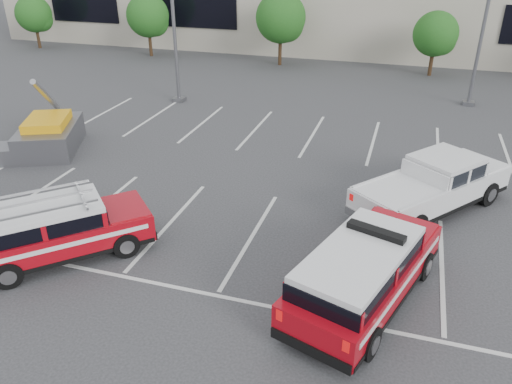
% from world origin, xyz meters
% --- Properties ---
extents(ground, '(120.00, 120.00, 0.00)m').
position_xyz_m(ground, '(0.00, 0.00, 0.00)').
color(ground, '#2E2E30').
rests_on(ground, ground).
extents(stall_markings, '(23.00, 15.00, 0.01)m').
position_xyz_m(stall_markings, '(0.00, 4.50, 0.01)').
color(stall_markings, silver).
rests_on(stall_markings, ground).
extents(tree_far_left, '(2.77, 2.77, 3.99)m').
position_xyz_m(tree_far_left, '(-24.91, 22.05, 2.50)').
color(tree_far_left, '#3F2B19').
rests_on(tree_far_left, ground).
extents(tree_left, '(3.07, 3.07, 4.42)m').
position_xyz_m(tree_left, '(-14.91, 22.05, 2.77)').
color(tree_left, '#3F2B19').
rests_on(tree_left, ground).
extents(tree_mid_left, '(3.37, 3.37, 4.85)m').
position_xyz_m(tree_mid_left, '(-4.91, 22.05, 3.04)').
color(tree_mid_left, '#3F2B19').
rests_on(tree_mid_left, ground).
extents(tree_mid_right, '(2.77, 2.77, 3.99)m').
position_xyz_m(tree_mid_right, '(5.09, 22.05, 2.50)').
color(tree_mid_right, '#3F2B19').
rests_on(tree_mid_right, ground).
extents(light_pole_left, '(0.90, 0.60, 10.24)m').
position_xyz_m(light_pole_left, '(-8.00, 12.00, 5.19)').
color(light_pole_left, '#59595E').
rests_on(light_pole_left, ground).
extents(light_pole_mid, '(0.90, 0.60, 10.24)m').
position_xyz_m(light_pole_mid, '(7.00, 16.00, 5.19)').
color(light_pole_mid, '#59595E').
rests_on(light_pole_mid, ground).
extents(fire_chief_suv, '(3.47, 5.62, 1.86)m').
position_xyz_m(fire_chief_suv, '(3.47, -1.98, 0.76)').
color(fire_chief_suv, '#9D0711').
rests_on(fire_chief_suv, ground).
extents(white_pickup, '(5.04, 5.70, 1.75)m').
position_xyz_m(white_pickup, '(5.06, 3.46, 0.70)').
color(white_pickup, silver).
rests_on(white_pickup, ground).
extents(ladder_suv, '(4.64, 4.62, 1.85)m').
position_xyz_m(ladder_suv, '(-4.78, -2.49, 0.74)').
color(ladder_suv, '#9D0711').
rests_on(ladder_suv, ground).
extents(utility_rig, '(3.38, 4.47, 3.18)m').
position_xyz_m(utility_rig, '(-10.22, 3.97, 0.63)').
color(utility_rig, '#59595E').
rests_on(utility_rig, ground).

